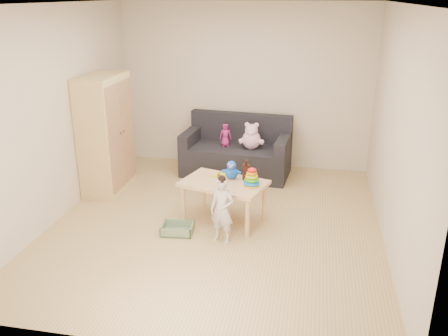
% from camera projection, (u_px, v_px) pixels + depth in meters
% --- Properties ---
extents(room, '(4.50, 4.50, 4.50)m').
position_uv_depth(room, '(216.00, 122.00, 5.47)').
color(room, tan).
rests_on(room, ground).
extents(wardrobe, '(0.46, 0.92, 1.66)m').
position_uv_depth(wardrobe, '(106.00, 134.00, 6.68)').
color(wardrobe, '#E2CC7C').
rests_on(wardrobe, ground).
extents(sofa, '(1.70, 0.95, 0.46)m').
position_uv_depth(sofa, '(236.00, 160.00, 7.45)').
color(sofa, black).
rests_on(sofa, ground).
extents(play_table, '(1.14, 0.89, 0.53)m').
position_uv_depth(play_table, '(224.00, 202.00, 5.90)').
color(play_table, '#E7B87F').
rests_on(play_table, ground).
extents(storage_bin, '(0.40, 0.31, 0.11)m').
position_uv_depth(storage_bin, '(177.00, 229.00, 5.66)').
color(storage_bin, '#68805D').
rests_on(storage_bin, ground).
extents(toddler, '(0.32, 0.26, 0.77)m').
position_uv_depth(toddler, '(222.00, 211.00, 5.38)').
color(toddler, beige).
rests_on(toddler, ground).
extents(pink_bear, '(0.36, 0.33, 0.35)m').
position_uv_depth(pink_bear, '(251.00, 138.00, 7.21)').
color(pink_bear, '#FFBBE4').
rests_on(pink_bear, sofa).
extents(doll, '(0.20, 0.16, 0.35)m').
position_uv_depth(doll, '(225.00, 135.00, 7.32)').
color(doll, '#AA1F6C').
rests_on(doll, sofa).
extents(ring_stacker, '(0.20, 0.20, 0.22)m').
position_uv_depth(ring_stacker, '(252.00, 179.00, 5.65)').
color(ring_stacker, gold).
rests_on(ring_stacker, play_table).
extents(brown_bottle, '(0.09, 0.09, 0.26)m').
position_uv_depth(brown_bottle, '(246.00, 171.00, 5.84)').
color(brown_bottle, black).
rests_on(brown_bottle, play_table).
extents(blue_plush, '(0.24, 0.21, 0.24)m').
position_uv_depth(blue_plush, '(232.00, 169.00, 5.87)').
color(blue_plush, blue).
rests_on(blue_plush, play_table).
extents(wooden_figure, '(0.06, 0.06, 0.12)m').
position_uv_depth(wooden_figure, '(219.00, 177.00, 5.80)').
color(wooden_figure, brown).
rests_on(wooden_figure, play_table).
extents(yellow_book, '(0.25, 0.25, 0.01)m').
position_uv_depth(yellow_book, '(220.00, 175.00, 5.99)').
color(yellow_book, gold).
rests_on(yellow_book, play_table).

